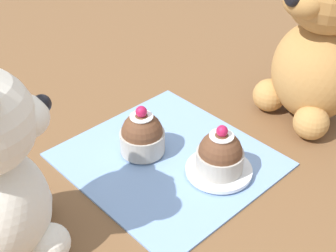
{
  "coord_description": "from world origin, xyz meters",
  "views": [
    {
      "loc": [
        -0.34,
        0.32,
        0.4
      ],
      "look_at": [
        0.0,
        0.0,
        0.06
      ],
      "focal_mm": 50.0,
      "sensor_mm": 36.0,
      "label": 1
    }
  ],
  "objects_px": {
    "teddy_bear_tan": "(321,35)",
    "cupcake_near_cream_bear": "(142,135)",
    "cupcake_near_tan_bear": "(220,155)",
    "saucer_plate": "(219,170)"
  },
  "relations": [
    {
      "from": "teddy_bear_tan",
      "to": "cupcake_near_tan_bear",
      "type": "distance_m",
      "value": 0.22
    },
    {
      "from": "teddy_bear_tan",
      "to": "cupcake_near_tan_bear",
      "type": "xyz_separation_m",
      "value": [
        -0.0,
        0.19,
        -0.1
      ]
    },
    {
      "from": "teddy_bear_tan",
      "to": "saucer_plate",
      "type": "height_order",
      "value": "teddy_bear_tan"
    },
    {
      "from": "cupcake_near_tan_bear",
      "to": "saucer_plate",
      "type": "bearing_deg",
      "value": 0.0
    },
    {
      "from": "cupcake_near_cream_bear",
      "to": "cupcake_near_tan_bear",
      "type": "distance_m",
      "value": 0.11
    },
    {
      "from": "saucer_plate",
      "to": "cupcake_near_tan_bear",
      "type": "distance_m",
      "value": 0.02
    },
    {
      "from": "saucer_plate",
      "to": "cupcake_near_tan_bear",
      "type": "relative_size",
      "value": 1.27
    },
    {
      "from": "saucer_plate",
      "to": "teddy_bear_tan",
      "type": "bearing_deg",
      "value": -89.61
    },
    {
      "from": "teddy_bear_tan",
      "to": "cupcake_near_cream_bear",
      "type": "xyz_separation_m",
      "value": [
        0.1,
        0.24,
        -0.1
      ]
    },
    {
      "from": "cupcake_near_tan_bear",
      "to": "cupcake_near_cream_bear",
      "type": "bearing_deg",
      "value": 23.09
    }
  ]
}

